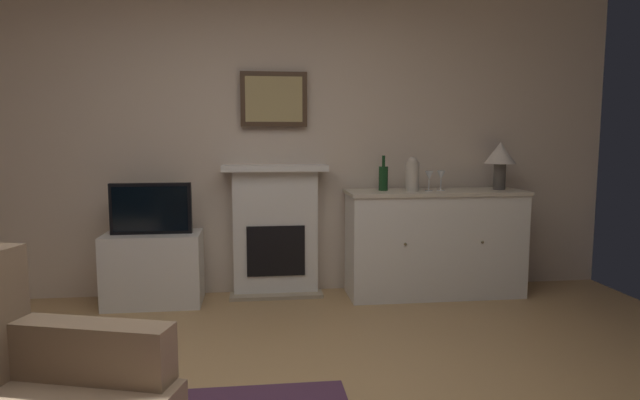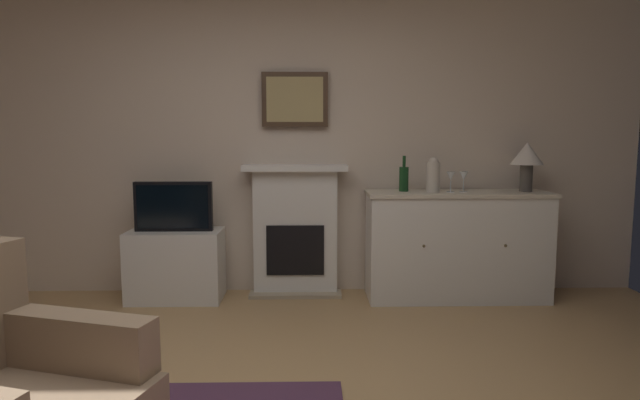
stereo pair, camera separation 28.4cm
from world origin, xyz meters
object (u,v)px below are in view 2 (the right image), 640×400
Objects in this scene: tv_set at (173,206)px; vase_decorative at (433,175)px; framed_picture at (295,100)px; sideboard_cabinet at (456,245)px; wine_glass_center at (464,177)px; wine_bottle at (404,178)px; table_lamp at (527,157)px; fireplace_unit at (295,230)px; tv_cabinet at (176,265)px; wine_glass_left at (451,177)px.

vase_decorative is at bearing -1.15° from tv_set.
framed_picture is 0.89× the size of tv_set.
framed_picture is 1.80m from sideboard_cabinet.
wine_glass_center is (1.36, -0.24, -0.63)m from framed_picture.
sideboard_cabinet is at bearing 12.91° from vase_decorative.
framed_picture is 1.90× the size of wine_bottle.
vase_decorative is (1.11, -0.27, -0.61)m from framed_picture.
table_lamp is 0.54m from wine_glass_center.
fireplace_unit is 1.01m from wine_bottle.
fireplace_unit is 2.75× the size of table_lamp.
wine_bottle is (0.89, -0.13, 0.45)m from fireplace_unit.
framed_picture is 0.37× the size of sideboard_cabinet.
fireplace_unit is at bearing 9.45° from tv_cabinet.
table_lamp is (1.88, -0.18, 0.62)m from fireplace_unit.
wine_bottle is 1.03× the size of vase_decorative.
fireplace_unit is 3.91× the size of vase_decorative.
fireplace_unit is 1.77× the size of tv_set.
framed_picture is 1.96× the size of vase_decorative.
wine_glass_center is at bearing 12.18° from wine_glass_left.
table_lamp is at bearing 3.65° from wine_glass_left.
vase_decorative is 0.38× the size of tv_cabinet.
table_lamp is at bearing -2.56° from wine_bottle.
framed_picture is 0.73× the size of tv_cabinet.
framed_picture reaches higher than wine_bottle.
table_lamp reaches higher than vase_decorative.
tv_cabinet is (-0.97, -0.21, -1.35)m from framed_picture.
tv_set is (-2.85, -0.01, -0.39)m from table_lamp.
wine_glass_left is at bearing -1.41° from tv_cabinet.
table_lamp is (1.88, -0.22, -0.47)m from framed_picture.
wine_bottle is at bearing 174.22° from sideboard_cabinet.
vase_decorative is (0.22, -0.09, 0.03)m from wine_bottle.
table_lamp is at bearing -0.30° from tv_cabinet.
tv_cabinet is at bearing -179.11° from wine_bottle.
framed_picture is at bearing 170.48° from sideboard_cabinet.
framed_picture is at bearing 168.68° from wine_bottle.
wine_glass_center reaches higher than tv_cabinet.
framed_picture reaches higher than vase_decorative.
tv_cabinet is (-0.97, -0.16, -0.26)m from fireplace_unit.
vase_decorative is (-0.15, -0.01, 0.02)m from wine_glass_left.
tv_set is (-2.08, 0.04, -0.25)m from vase_decorative.
wine_glass_left is (-0.07, -0.04, 0.56)m from sideboard_cabinet.
framed_picture is 3.33× the size of wine_glass_left.
wine_bottle is (-0.44, 0.04, 0.55)m from sideboard_cabinet.
fireplace_unit is at bearing 172.39° from sideboard_cabinet.
table_lamp is at bearing 1.80° from wine_glass_center.
framed_picture reaches higher than tv_set.
fireplace_unit is 6.67× the size of wine_glass_center.
vase_decorative is at bearing -167.09° from sideboard_cabinet.
framed_picture is 1.95m from table_lamp.
wine_glass_left is 0.15m from vase_decorative.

